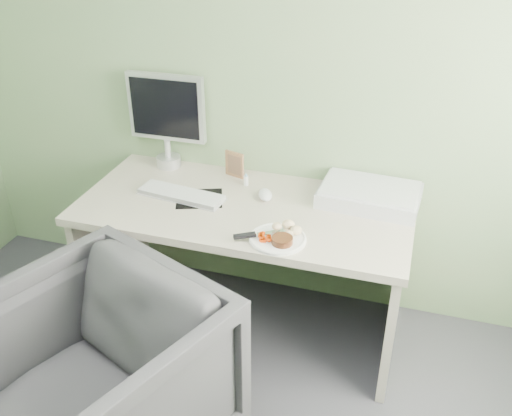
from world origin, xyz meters
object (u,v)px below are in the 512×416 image
(monitor, at_px, (166,115))
(desk_chair, at_px, (97,385))
(desk, at_px, (245,237))
(plate, at_px, (278,239))
(scanner, at_px, (370,196))

(monitor, height_order, desk_chair, monitor)
(desk_chair, bearing_deg, monitor, 123.15)
(monitor, relative_size, desk_chair, 0.59)
(monitor, xyz_separation_m, desk_chair, (0.23, -1.25, -0.62))
(desk, relative_size, plate, 6.41)
(desk, distance_m, scanner, 0.64)
(scanner, height_order, monitor, monitor)
(scanner, distance_m, monitor, 1.13)
(plate, distance_m, desk_chair, 0.94)
(plate, relative_size, scanner, 0.53)
(scanner, bearing_deg, desk_chair, -123.26)
(plate, xyz_separation_m, scanner, (0.34, 0.46, 0.03))
(desk, distance_m, desk_chair, 1.00)
(scanner, relative_size, desk_chair, 0.55)
(desk, bearing_deg, scanner, 19.82)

